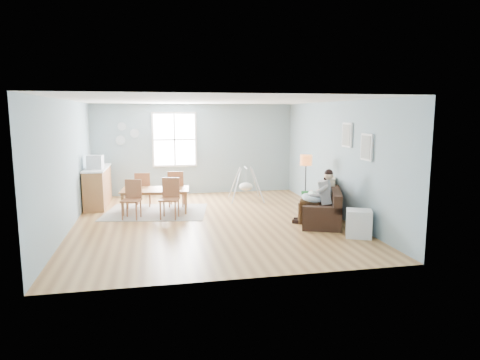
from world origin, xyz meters
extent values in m
cube|color=#925F33|center=(0.00, 0.00, -0.04)|extent=(8.40, 9.40, 0.08)
cube|color=white|center=(0.00, 0.00, 3.00)|extent=(8.40, 9.40, 0.60)
cube|color=#8AAAB4|center=(0.00, 4.66, 1.35)|extent=(8.40, 0.08, 3.90)
cube|color=#8AAAB4|center=(0.00, -4.66, 1.35)|extent=(8.40, 0.08, 3.90)
cube|color=#8AAAB4|center=(-4.16, 0.00, 1.35)|extent=(0.08, 9.40, 3.90)
cube|color=#8AAAB4|center=(4.16, 0.00, 1.35)|extent=(0.08, 9.40, 3.90)
cube|color=white|center=(-0.60, 3.47, 1.65)|extent=(1.32, 0.06, 1.62)
cube|color=white|center=(-0.60, 3.44, 1.65)|extent=(1.20, 0.02, 1.50)
cube|color=white|center=(-0.60, 3.43, 1.65)|extent=(1.20, 0.03, 0.04)
cube|color=white|center=(-0.60, 3.43, 1.65)|extent=(0.04, 0.03, 1.50)
cube|color=white|center=(2.97, -1.50, 1.75)|extent=(0.04, 0.44, 0.54)
cube|color=slate|center=(2.94, -1.50, 1.75)|extent=(0.01, 0.36, 0.46)
cube|color=white|center=(2.97, -0.60, 1.95)|extent=(0.04, 0.44, 0.54)
cube|color=slate|center=(2.94, -0.60, 1.95)|extent=(0.01, 0.36, 0.46)
cylinder|color=#A6B8C8|center=(-2.10, 3.47, 2.05)|extent=(0.24, 0.02, 0.24)
cylinder|color=#A6B8C8|center=(-1.75, 3.47, 1.85)|extent=(0.26, 0.02, 0.26)
cylinder|color=#A6B8C8|center=(-2.15, 3.47, 1.65)|extent=(0.28, 0.02, 0.28)
cube|color=black|center=(2.45, -0.50, 0.19)|extent=(1.42, 2.04, 0.37)
cube|color=black|center=(2.74, -0.61, 0.57)|extent=(0.84, 1.81, 0.38)
cube|color=black|center=(2.15, -1.29, 0.45)|extent=(0.81, 0.45, 0.14)
cube|color=black|center=(2.75, 0.29, 0.45)|extent=(0.81, 0.45, 0.14)
cube|color=#155F23|center=(2.66, 0.09, 0.48)|extent=(1.04, 0.95, 0.04)
cube|color=#BFB192|center=(2.86, -0.13, 0.69)|extent=(0.30, 0.48, 0.46)
cube|color=#939396|center=(2.42, -0.79, 0.73)|extent=(0.47, 0.50, 0.54)
sphere|color=tan|center=(2.47, -0.82, 1.10)|extent=(0.20, 0.20, 0.20)
sphere|color=black|center=(2.47, -0.82, 1.14)|extent=(0.19, 0.19, 0.19)
cylinder|color=#331C12|center=(2.09, -0.72, 0.48)|extent=(0.43, 0.33, 0.14)
cylinder|color=#331C12|center=(2.19, -0.55, 0.48)|extent=(0.43, 0.33, 0.14)
cylinder|color=#331C12|center=(1.92, -0.63, 0.23)|extent=(0.12, 0.12, 0.46)
cylinder|color=#331C12|center=(2.01, -0.45, 0.23)|extent=(0.12, 0.12, 0.46)
cube|color=black|center=(1.85, -0.59, 0.04)|extent=(0.23, 0.18, 0.08)
cube|color=black|center=(1.95, -0.42, 0.04)|extent=(0.23, 0.18, 0.08)
torus|color=#CBEEFF|center=(2.16, -0.67, 0.58)|extent=(0.64, 0.64, 0.19)
cylinder|color=silver|center=(2.16, -0.67, 0.66)|extent=(0.14, 0.28, 0.12)
sphere|color=tan|center=(2.20, -0.52, 0.68)|extent=(0.10, 0.10, 0.10)
cube|color=silver|center=(2.55, -0.35, 0.62)|extent=(0.28, 0.29, 0.32)
sphere|color=tan|center=(2.58, -0.36, 0.85)|extent=(0.15, 0.15, 0.15)
sphere|color=black|center=(2.58, -0.36, 0.87)|extent=(0.15, 0.15, 0.15)
cylinder|color=#F13B8A|center=(2.33, -0.32, 0.48)|extent=(0.28, 0.18, 0.08)
cylinder|color=#F13B8A|center=(2.38, -0.21, 0.48)|extent=(0.28, 0.18, 0.08)
cylinder|color=#F13B8A|center=(2.22, -0.27, 0.33)|extent=(0.07, 0.07, 0.27)
cylinder|color=#F13B8A|center=(2.27, -0.16, 0.33)|extent=(0.07, 0.07, 0.27)
cylinder|color=black|center=(2.43, 0.48, 0.01)|extent=(0.25, 0.25, 0.03)
cylinder|color=black|center=(2.43, 0.48, 0.62)|extent=(0.03, 0.03, 1.24)
cylinder|color=orange|center=(2.43, 0.48, 1.29)|extent=(0.28, 0.28, 0.25)
cube|color=white|center=(2.70, -1.82, 0.27)|extent=(0.62, 0.59, 0.54)
cube|color=black|center=(2.50, -1.73, 0.27)|extent=(0.18, 0.35, 0.43)
cube|color=#9D978F|center=(-1.22, 1.16, 0.01)|extent=(2.73, 2.26, 0.01)
imported|color=olive|center=(-1.22, 1.16, 0.29)|extent=(1.72, 1.06, 0.58)
cube|color=brown|center=(-1.77, 0.56, 0.44)|extent=(0.50, 0.50, 0.04)
cube|color=brown|center=(-1.72, 0.74, 0.68)|extent=(0.38, 0.14, 0.45)
cylinder|color=brown|center=(-1.97, 0.45, 0.22)|extent=(0.04, 0.04, 0.44)
cylinder|color=brown|center=(-1.65, 0.36, 0.22)|extent=(0.04, 0.04, 0.44)
cylinder|color=brown|center=(-1.88, 0.77, 0.22)|extent=(0.04, 0.04, 0.44)
cylinder|color=brown|center=(-1.57, 0.68, 0.22)|extent=(0.04, 0.04, 0.44)
cube|color=brown|center=(-0.91, 0.41, 0.46)|extent=(0.52, 0.52, 0.04)
cube|color=brown|center=(-0.86, 0.59, 0.71)|extent=(0.40, 0.15, 0.47)
cylinder|color=brown|center=(-1.12, 0.29, 0.23)|extent=(0.04, 0.04, 0.46)
cylinder|color=brown|center=(-0.79, 0.20, 0.23)|extent=(0.04, 0.04, 0.46)
cylinder|color=brown|center=(-1.03, 0.62, 0.23)|extent=(0.04, 0.04, 0.46)
cylinder|color=brown|center=(-0.70, 0.53, 0.23)|extent=(0.04, 0.04, 0.46)
cube|color=brown|center=(-1.52, 1.90, 0.44)|extent=(0.43, 0.43, 0.04)
cube|color=brown|center=(-1.53, 1.72, 0.69)|extent=(0.39, 0.06, 0.45)
cylinder|color=brown|center=(-1.35, 2.06, 0.22)|extent=(0.04, 0.04, 0.44)
cylinder|color=brown|center=(-1.68, 2.08, 0.22)|extent=(0.04, 0.04, 0.44)
cylinder|color=brown|center=(-1.36, 1.73, 0.22)|extent=(0.04, 0.04, 0.44)
cylinder|color=brown|center=(-1.70, 1.74, 0.22)|extent=(0.04, 0.04, 0.44)
cube|color=brown|center=(-0.66, 1.75, 0.46)|extent=(0.49, 0.49, 0.04)
cube|color=brown|center=(-0.69, 1.56, 0.71)|extent=(0.41, 0.11, 0.47)
cylinder|color=brown|center=(-0.46, 1.89, 0.23)|extent=(0.04, 0.04, 0.46)
cylinder|color=brown|center=(-0.80, 1.95, 0.23)|extent=(0.04, 0.04, 0.46)
cylinder|color=brown|center=(-0.52, 1.55, 0.23)|extent=(0.04, 0.04, 0.46)
cylinder|color=brown|center=(-0.86, 1.61, 0.23)|extent=(0.04, 0.04, 0.46)
cube|color=olive|center=(-2.70, 2.28, 0.50)|extent=(0.53, 1.79, 0.99)
cube|color=white|center=(-2.70, 2.28, 1.00)|extent=(0.57, 1.83, 0.04)
cube|color=silver|center=(-2.69, 1.93, 1.20)|extent=(0.40, 0.38, 0.35)
cube|color=black|center=(-2.86, 1.95, 1.20)|extent=(0.05, 0.29, 0.25)
cylinder|color=silver|center=(1.27, 2.07, 0.93)|extent=(0.08, 0.53, 0.04)
ellipsoid|color=beige|center=(1.27, 2.07, 0.40)|extent=(0.38, 0.38, 0.23)
cylinder|color=silver|center=(1.27, 2.07, 0.67)|extent=(0.01, 0.01, 0.42)
cylinder|color=silver|center=(0.95, 1.80, 0.48)|extent=(0.35, 0.32, 0.93)
cylinder|color=silver|center=(1.54, 1.75, 0.48)|extent=(0.30, 0.36, 0.93)
cylinder|color=silver|center=(1.00, 2.39, 0.48)|extent=(0.30, 0.36, 0.93)
cylinder|color=silver|center=(1.59, 2.34, 0.48)|extent=(0.35, 0.32, 0.93)
camera|label=1|loc=(-1.25, -9.39, 2.42)|focal=32.00mm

